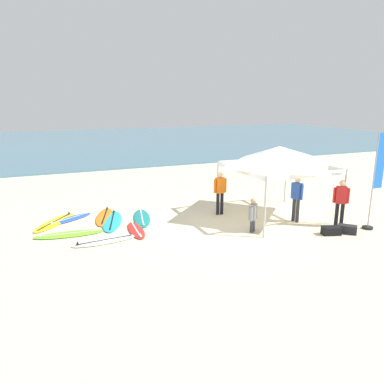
{
  "coord_description": "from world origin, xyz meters",
  "views": [
    {
      "loc": [
        -6.03,
        -11.11,
        4.34
      ],
      "look_at": [
        -0.75,
        1.28,
        1.0
      ],
      "focal_mm": 34.06,
      "sensor_mm": 36.0,
      "label": 1
    }
  ],
  "objects_px": {
    "surfboard_red": "(136,230)",
    "person_orange": "(220,190)",
    "canopy_tent": "(279,156)",
    "gear_bag_near_tent": "(331,231)",
    "surfboard_lime": "(69,234)",
    "surfboard_blue": "(70,219)",
    "surfboard_orange": "(105,217)",
    "surfboard_yellow": "(55,222)",
    "surfboard_teal": "(142,218)",
    "person_blue": "(297,196)",
    "surfboard_white": "(105,241)",
    "person_grey": "(253,213)",
    "person_red": "(341,200)",
    "banner_flag": "(375,185)",
    "surfboard_cyan": "(112,221)",
    "gear_bag_by_pole": "(347,229)"
  },
  "relations": [
    {
      "from": "surfboard_lime",
      "to": "surfboard_orange",
      "type": "height_order",
      "value": "same"
    },
    {
      "from": "canopy_tent",
      "to": "surfboard_red",
      "type": "bearing_deg",
      "value": 174.3
    },
    {
      "from": "surfboard_white",
      "to": "person_grey",
      "type": "height_order",
      "value": "person_grey"
    },
    {
      "from": "surfboard_teal",
      "to": "person_blue",
      "type": "relative_size",
      "value": 1.38
    },
    {
      "from": "person_red",
      "to": "banner_flag",
      "type": "xyz_separation_m",
      "value": [
        0.93,
        -0.55,
        0.59
      ]
    },
    {
      "from": "surfboard_yellow",
      "to": "surfboard_white",
      "type": "height_order",
      "value": "same"
    },
    {
      "from": "surfboard_lime",
      "to": "person_orange",
      "type": "bearing_deg",
      "value": 1.15
    },
    {
      "from": "surfboard_cyan",
      "to": "surfboard_orange",
      "type": "bearing_deg",
      "value": 104.53
    },
    {
      "from": "surfboard_red",
      "to": "person_blue",
      "type": "xyz_separation_m",
      "value": [
        5.72,
        -1.3,
        0.95
      ]
    },
    {
      "from": "surfboard_cyan",
      "to": "person_orange",
      "type": "distance_m",
      "value": 4.29
    },
    {
      "from": "person_red",
      "to": "surfboard_teal",
      "type": "bearing_deg",
      "value": 149.49
    },
    {
      "from": "surfboard_teal",
      "to": "surfboard_yellow",
      "type": "distance_m",
      "value": 3.18
    },
    {
      "from": "surfboard_teal",
      "to": "surfboard_red",
      "type": "bearing_deg",
      "value": -113.61
    },
    {
      "from": "surfboard_red",
      "to": "gear_bag_near_tent",
      "type": "relative_size",
      "value": 3.05
    },
    {
      "from": "surfboard_cyan",
      "to": "person_blue",
      "type": "distance_m",
      "value": 6.89
    },
    {
      "from": "person_grey",
      "to": "banner_flag",
      "type": "xyz_separation_m",
      "value": [
        4.01,
        -1.35,
        0.92
      ]
    },
    {
      "from": "surfboard_red",
      "to": "person_orange",
      "type": "distance_m",
      "value": 3.74
    },
    {
      "from": "surfboard_yellow",
      "to": "banner_flag",
      "type": "distance_m",
      "value": 11.46
    },
    {
      "from": "surfboard_red",
      "to": "surfboard_yellow",
      "type": "height_order",
      "value": "same"
    },
    {
      "from": "banner_flag",
      "to": "surfboard_teal",
      "type": "bearing_deg",
      "value": 149.47
    },
    {
      "from": "surfboard_blue",
      "to": "surfboard_yellow",
      "type": "height_order",
      "value": "same"
    },
    {
      "from": "canopy_tent",
      "to": "person_red",
      "type": "xyz_separation_m",
      "value": [
        1.37,
        -1.84,
        -1.4
      ]
    },
    {
      "from": "surfboard_lime",
      "to": "surfboard_red",
      "type": "xyz_separation_m",
      "value": [
        2.18,
        -0.51,
        0.0
      ]
    },
    {
      "from": "canopy_tent",
      "to": "surfboard_teal",
      "type": "xyz_separation_m",
      "value": [
        -4.84,
        1.81,
        -2.35
      ]
    },
    {
      "from": "surfboard_orange",
      "to": "banner_flag",
      "type": "height_order",
      "value": "banner_flag"
    },
    {
      "from": "surfboard_yellow",
      "to": "surfboard_white",
      "type": "bearing_deg",
      "value": -62.06
    },
    {
      "from": "canopy_tent",
      "to": "person_blue",
      "type": "bearing_deg",
      "value": -66.67
    },
    {
      "from": "gear_bag_near_tent",
      "to": "person_grey",
      "type": "bearing_deg",
      "value": 150.24
    },
    {
      "from": "canopy_tent",
      "to": "surfboard_blue",
      "type": "relative_size",
      "value": 1.82
    },
    {
      "from": "surfboard_orange",
      "to": "surfboard_yellow",
      "type": "bearing_deg",
      "value": 178.91
    },
    {
      "from": "person_grey",
      "to": "surfboard_teal",
      "type": "bearing_deg",
      "value": 137.59
    },
    {
      "from": "surfboard_orange",
      "to": "surfboard_blue",
      "type": "bearing_deg",
      "value": 169.74
    },
    {
      "from": "surfboard_cyan",
      "to": "surfboard_white",
      "type": "bearing_deg",
      "value": -107.34
    },
    {
      "from": "canopy_tent",
      "to": "gear_bag_near_tent",
      "type": "xyz_separation_m",
      "value": [
        0.56,
        -2.34,
        -2.25
      ]
    },
    {
      "from": "surfboard_teal",
      "to": "gear_bag_by_pole",
      "type": "relative_size",
      "value": 3.93
    },
    {
      "from": "person_orange",
      "to": "gear_bag_by_pole",
      "type": "xyz_separation_m",
      "value": [
        3.01,
        -3.61,
        -0.85
      ]
    },
    {
      "from": "surfboard_white",
      "to": "person_blue",
      "type": "xyz_separation_m",
      "value": [
        6.89,
        -0.73,
        0.95
      ]
    },
    {
      "from": "surfboard_orange",
      "to": "canopy_tent",
      "type": "bearing_deg",
      "value": -22.4
    },
    {
      "from": "surfboard_teal",
      "to": "surfboard_yellow",
      "type": "xyz_separation_m",
      "value": [
        -3.09,
        0.75,
        -0.0
      ]
    },
    {
      "from": "surfboard_lime",
      "to": "surfboard_teal",
      "type": "xyz_separation_m",
      "value": [
        2.73,
        0.76,
        -0.0
      ]
    },
    {
      "from": "person_red",
      "to": "person_blue",
      "type": "relative_size",
      "value": 1.0
    },
    {
      "from": "surfboard_lime",
      "to": "surfboard_orange",
      "type": "bearing_deg",
      "value": 45.5
    },
    {
      "from": "surfboard_white",
      "to": "person_orange",
      "type": "bearing_deg",
      "value": 14.12
    },
    {
      "from": "person_red",
      "to": "gear_bag_by_pole",
      "type": "bearing_deg",
      "value": -108.08
    },
    {
      "from": "surfboard_orange",
      "to": "banner_flag",
      "type": "relative_size",
      "value": 0.7
    },
    {
      "from": "surfboard_white",
      "to": "surfboard_teal",
      "type": "bearing_deg",
      "value": 46.89
    },
    {
      "from": "surfboard_red",
      "to": "gear_bag_near_tent",
      "type": "height_order",
      "value": "gear_bag_near_tent"
    },
    {
      "from": "surfboard_red",
      "to": "canopy_tent",
      "type": "bearing_deg",
      "value": -5.7
    },
    {
      "from": "surfboard_lime",
      "to": "surfboard_blue",
      "type": "bearing_deg",
      "value": 84.1
    },
    {
      "from": "surfboard_yellow",
      "to": "banner_flag",
      "type": "xyz_separation_m",
      "value": [
        10.22,
        -4.95,
        1.54
      ]
    }
  ]
}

